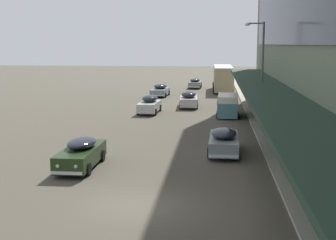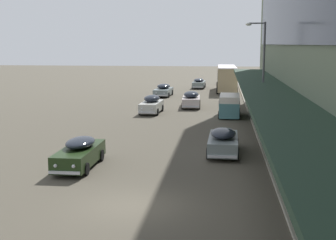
# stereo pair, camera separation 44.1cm
# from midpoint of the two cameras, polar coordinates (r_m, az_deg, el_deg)

# --- Properties ---
(ground) EXTENTS (240.00, 240.00, 0.00)m
(ground) POSITION_cam_midpoint_polar(r_m,az_deg,el_deg) (19.22, -3.81, -10.40)
(ground) COLOR #4D473B
(transit_bus_kerbside_front) EXTENTS (2.85, 11.11, 3.46)m
(transit_bus_kerbside_front) POSITION_cam_midpoint_polar(r_m,az_deg,el_deg) (64.73, 7.36, 5.21)
(transit_bus_kerbside_front) COLOR tan
(transit_bus_kerbside_front) RESTS_ON ground
(sedan_second_near) EXTENTS (2.04, 4.85, 1.68)m
(sedan_second_near) POSITION_cam_midpoint_polar(r_m,az_deg,el_deg) (48.15, 3.11, 2.52)
(sedan_second_near) COLOR beige
(sedan_second_near) RESTS_ON ground
(sedan_second_mid) EXTENTS (1.90, 4.36, 1.49)m
(sedan_second_mid) POSITION_cam_midpoint_polar(r_m,az_deg,el_deg) (76.03, 7.00, 4.88)
(sedan_second_mid) COLOR black
(sedan_second_mid) RESTS_ON ground
(sedan_oncoming_front) EXTENTS (2.12, 4.99, 1.54)m
(sedan_oncoming_front) POSITION_cam_midpoint_polar(r_m,az_deg,el_deg) (58.52, -0.34, 3.67)
(sedan_oncoming_front) COLOR gray
(sedan_oncoming_front) RESTS_ON ground
(sedan_trailing_near) EXTENTS (1.91, 4.70, 1.45)m
(sedan_trailing_near) POSITION_cam_midpoint_polar(r_m,az_deg,el_deg) (69.30, 3.97, 4.49)
(sedan_trailing_near) COLOR gray
(sedan_trailing_near) RESTS_ON ground
(sedan_lead_mid) EXTENTS (1.77, 4.93, 1.56)m
(sedan_lead_mid) POSITION_cam_midpoint_polar(r_m,az_deg,el_deg) (25.15, -10.23, -3.95)
(sedan_lead_mid) COLOR #1E3215
(sedan_lead_mid) RESTS_ON ground
(sedan_oncoming_rear) EXTENTS (1.91, 4.63, 1.70)m
(sedan_oncoming_rear) POSITION_cam_midpoint_polar(r_m,az_deg,el_deg) (44.13, -1.73, 1.92)
(sedan_oncoming_rear) COLOR beige
(sedan_oncoming_rear) RESTS_ON ground
(sedan_trailing_mid) EXTENTS (1.89, 4.87, 1.55)m
(sedan_trailing_mid) POSITION_cam_midpoint_polar(r_m,az_deg,el_deg) (27.96, 7.19, -2.55)
(sedan_trailing_mid) COLOR slate
(sedan_trailing_mid) RESTS_ON ground
(vw_van) EXTENTS (1.99, 4.59, 1.96)m
(vw_van) POSITION_cam_midpoint_polar(r_m,az_deg,el_deg) (42.36, 7.81, 1.90)
(vw_van) COLOR teal
(vw_van) RESTS_ON ground
(street_lamp) EXTENTS (1.50, 0.28, 7.91)m
(street_lamp) POSITION_cam_midpoint_polar(r_m,az_deg,el_deg) (35.66, 11.69, 6.22)
(street_lamp) COLOR #4C4C51
(street_lamp) RESTS_ON sidewalk_kerb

